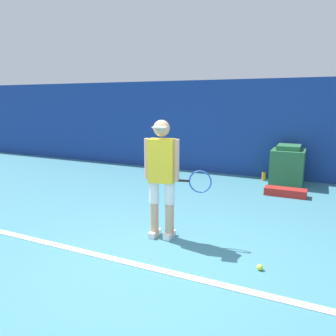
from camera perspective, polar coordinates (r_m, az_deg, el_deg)
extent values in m
plane|color=teal|center=(3.99, -2.57, -16.51)|extent=(24.00, 24.00, 0.00)
cube|color=navy|center=(8.42, 13.83, 6.70)|extent=(24.00, 0.10, 2.39)
cube|color=white|center=(3.92, -3.19, -16.97)|extent=(21.60, 0.10, 0.01)
cylinder|color=tan|center=(4.65, -2.39, -8.94)|extent=(0.12, 0.12, 0.49)
cylinder|color=white|center=(4.52, -2.43, -4.21)|extent=(0.14, 0.14, 0.30)
cube|color=white|center=(4.73, -2.37, -11.28)|extent=(0.10, 0.24, 0.08)
cylinder|color=tan|center=(4.60, 0.28, -9.17)|extent=(0.12, 0.12, 0.49)
cylinder|color=white|center=(4.47, 0.28, -4.40)|extent=(0.14, 0.14, 0.30)
cube|color=white|center=(4.68, 0.28, -11.54)|extent=(0.10, 0.24, 0.08)
cube|color=yellow|center=(4.39, -1.11, 1.29)|extent=(0.37, 0.26, 0.59)
sphere|color=tan|center=(4.33, -1.13, 6.94)|extent=(0.22, 0.22, 0.22)
cube|color=white|center=(4.24, -1.48, 7.10)|extent=(0.20, 0.15, 0.02)
cylinder|color=tan|center=(4.44, -3.56, 1.61)|extent=(0.09, 0.09, 0.55)
cylinder|color=tan|center=(4.34, 1.41, 1.40)|extent=(0.09, 0.09, 0.55)
cylinder|color=black|center=(4.38, 2.57, -2.22)|extent=(0.19, 0.07, 0.03)
torus|color=#2851B2|center=(4.35, 5.62, -2.39)|extent=(0.31, 0.08, 0.31)
sphere|color=#D1E533|center=(4.01, 15.71, -16.31)|extent=(0.07, 0.07, 0.07)
cube|color=#28663D|center=(7.88, 20.09, 0.17)|extent=(0.70, 0.82, 0.80)
cube|color=#28663D|center=(7.81, 20.33, 3.42)|extent=(0.49, 0.58, 0.10)
cube|color=#B2231E|center=(7.00, 19.75, -3.96)|extent=(0.80, 0.29, 0.15)
cylinder|color=orange|center=(8.14, 16.32, -1.42)|extent=(0.09, 0.09, 0.20)
cylinder|color=black|center=(8.11, 16.36, -0.66)|extent=(0.05, 0.05, 0.02)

